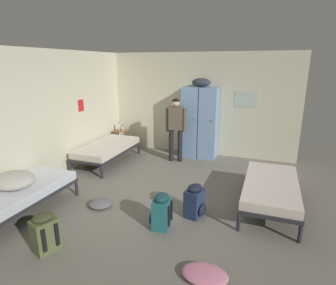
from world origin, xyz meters
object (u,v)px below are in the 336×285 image
at_px(bed_left_rear, 108,148).
at_px(bed_right, 271,187).
at_px(bedding_heap, 14,180).
at_px(locker_bank, 200,121).
at_px(lotion_bottle, 123,128).
at_px(shelf_unit, 122,138).
at_px(water_bottle, 119,126).
at_px(clothes_pile_pink, 205,274).
at_px(bed_left_front, 18,194).
at_px(backpack_navy, 195,201).
at_px(person_traveler, 176,124).
at_px(backpack_teal, 161,212).
at_px(backpack_olive, 45,233).
at_px(clothes_pile_grey, 100,204).

xyz_separation_m(bed_left_rear, bed_right, (3.87, -0.99, 0.00)).
bearing_deg(bed_left_rear, bedding_heap, -90.76).
relative_size(locker_bank, lotion_bottle, 12.50).
relative_size(shelf_unit, water_bottle, 2.55).
bearing_deg(clothes_pile_pink, water_bottle, 129.96).
bearing_deg(bed_left_front, locker_bank, 62.94).
bearing_deg(backpack_navy, bed_left_front, -160.41).
bearing_deg(bed_left_front, backpack_navy, 19.59).
bearing_deg(bed_left_front, person_traveler, 65.44).
relative_size(backpack_navy, backpack_teal, 1.00).
bearing_deg(locker_bank, person_traveler, -129.70).
distance_m(bed_right, water_bottle, 4.73).
distance_m(locker_bank, bed_left_rear, 2.48).
relative_size(bed_left_front, lotion_bottle, 11.47).
bearing_deg(clothes_pile_pink, bed_left_front, 173.90).
relative_size(person_traveler, backpack_teal, 2.91).
bearing_deg(bed_left_rear, backpack_olive, -71.70).
relative_size(locker_bank, person_traveler, 1.29).
xyz_separation_m(bed_right, clothes_pile_pink, (-0.67, -2.05, -0.33)).
bearing_deg(bed_right, bedding_heap, -156.36).
relative_size(water_bottle, backpack_teal, 0.41).
distance_m(bed_left_rear, bed_left_front, 2.70).
relative_size(person_traveler, lotion_bottle, 9.68).
relative_size(locker_bank, backpack_teal, 3.76).
bearing_deg(backpack_olive, person_traveler, 83.16).
distance_m(bed_left_front, clothes_pile_pink, 3.23).
relative_size(backpack_teal, clothes_pile_grey, 1.37).
xyz_separation_m(bed_left_rear, bed_left_front, (0.00, -2.70, 0.00)).
distance_m(bed_left_front, person_traveler, 3.79).
bearing_deg(bedding_heap, clothes_pile_pink, -5.94).
distance_m(water_bottle, backpack_navy, 4.23).
height_order(lotion_bottle, backpack_navy, lotion_bottle).
xyz_separation_m(bed_left_front, clothes_pile_pink, (3.20, -0.34, -0.33)).
height_order(locker_bank, clothes_pile_pink, locker_bank).
distance_m(water_bottle, backpack_olive, 4.68).
xyz_separation_m(bed_left_front, person_traveler, (1.56, 3.41, 0.59)).
xyz_separation_m(shelf_unit, backpack_olive, (1.33, -4.42, -0.09)).
xyz_separation_m(locker_bank, bed_right, (1.83, -2.28, -0.59)).
distance_m(lotion_bottle, backpack_teal, 4.19).
bearing_deg(backpack_teal, bed_left_rear, 136.24).
bearing_deg(shelf_unit, bed_left_front, -86.28).
bearing_deg(lotion_bottle, clothes_pile_grey, -67.92).
distance_m(person_traveler, backpack_navy, 2.80).
relative_size(bed_left_rear, clothes_pile_pink, 3.43).
height_order(bedding_heap, backpack_olive, bedding_heap).
bearing_deg(water_bottle, lotion_bottle, -21.80).
xyz_separation_m(locker_bank, person_traveler, (-0.48, -0.57, -0.00)).
xyz_separation_m(backpack_olive, clothes_pile_grey, (0.00, 1.27, -0.21)).
bearing_deg(lotion_bottle, bedding_heap, -87.84).
height_order(locker_bank, clothes_pile_grey, locker_bank).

